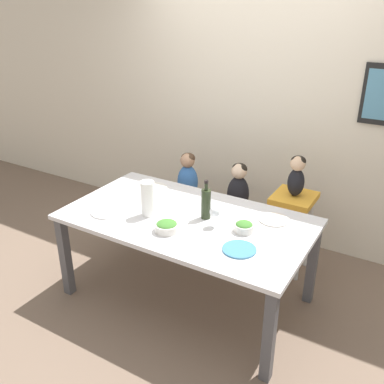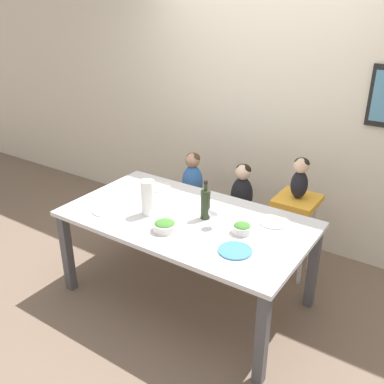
{
  "view_description": "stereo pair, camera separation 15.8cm",
  "coord_description": "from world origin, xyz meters",
  "px_view_note": "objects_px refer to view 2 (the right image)",
  "views": [
    {
      "loc": [
        1.51,
        -2.46,
        2.27
      ],
      "look_at": [
        0.0,
        0.08,
        0.92
      ],
      "focal_mm": 40.0,
      "sensor_mm": 36.0,
      "label": 1
    },
    {
      "loc": [
        1.64,
        -2.37,
        2.27
      ],
      "look_at": [
        0.0,
        0.08,
        0.92
      ],
      "focal_mm": 40.0,
      "sensor_mm": 36.0,
      "label": 2
    }
  ],
  "objects_px": {
    "salad_bowl_large": "(165,226)",
    "dinner_plate_front_left": "(107,210)",
    "salad_bowl_small": "(242,228)",
    "paper_towel_roll": "(148,198)",
    "wine_bottle": "(205,203)",
    "dinner_plate_back_right": "(274,222)",
    "chair_far_center": "(240,218)",
    "chair_far_left": "(192,204)",
    "person_baby_right": "(300,176)",
    "dinner_plate_front_right": "(235,251)",
    "chair_right_highchair": "(296,214)",
    "dinner_plate_back_left": "(157,187)",
    "wine_glass_near": "(213,213)",
    "person_child_left": "(193,176)",
    "person_child_center": "(242,189)"
  },
  "relations": [
    {
      "from": "paper_towel_roll",
      "to": "salad_bowl_small",
      "type": "xyz_separation_m",
      "value": [
        0.74,
        0.14,
        -0.1
      ]
    },
    {
      "from": "person_child_left",
      "to": "dinner_plate_back_left",
      "type": "bearing_deg",
      "value": -94.49
    },
    {
      "from": "wine_glass_near",
      "to": "salad_bowl_large",
      "type": "bearing_deg",
      "value": -138.04
    },
    {
      "from": "person_child_left",
      "to": "dinner_plate_front_left",
      "type": "height_order",
      "value": "person_child_left"
    },
    {
      "from": "person_child_left",
      "to": "salad_bowl_small",
      "type": "distance_m",
      "value": 1.24
    },
    {
      "from": "wine_bottle",
      "to": "paper_towel_roll",
      "type": "xyz_separation_m",
      "value": [
        -0.4,
        -0.18,
        0.01
      ]
    },
    {
      "from": "person_child_left",
      "to": "paper_towel_roll",
      "type": "xyz_separation_m",
      "value": [
        0.21,
        -0.93,
        0.2
      ]
    },
    {
      "from": "wine_glass_near",
      "to": "salad_bowl_small",
      "type": "distance_m",
      "value": 0.23
    },
    {
      "from": "salad_bowl_small",
      "to": "dinner_plate_front_left",
      "type": "height_order",
      "value": "salad_bowl_small"
    },
    {
      "from": "chair_right_highchair",
      "to": "wine_glass_near",
      "type": "height_order",
      "value": "wine_glass_near"
    },
    {
      "from": "chair_far_center",
      "to": "person_baby_right",
      "type": "relative_size",
      "value": 1.28
    },
    {
      "from": "wine_bottle",
      "to": "dinner_plate_back_right",
      "type": "distance_m",
      "value": 0.53
    },
    {
      "from": "chair_far_left",
      "to": "chair_right_highchair",
      "type": "relative_size",
      "value": 0.62
    },
    {
      "from": "chair_right_highchair",
      "to": "dinner_plate_front_right",
      "type": "xyz_separation_m",
      "value": [
        -0.03,
        -1.03,
        0.17
      ]
    },
    {
      "from": "chair_far_center",
      "to": "dinner_plate_back_left",
      "type": "relative_size",
      "value": 1.98
    },
    {
      "from": "chair_right_highchair",
      "to": "person_child_center",
      "type": "xyz_separation_m",
      "value": [
        -0.52,
        0.0,
        0.1
      ]
    },
    {
      "from": "wine_bottle",
      "to": "salad_bowl_large",
      "type": "distance_m",
      "value": 0.36
    },
    {
      "from": "chair_far_center",
      "to": "salad_bowl_large",
      "type": "relative_size",
      "value": 2.6
    },
    {
      "from": "chair_far_left",
      "to": "dinner_plate_back_left",
      "type": "relative_size",
      "value": 1.98
    },
    {
      "from": "chair_far_left",
      "to": "dinner_plate_front_left",
      "type": "distance_m",
      "value": 1.14
    },
    {
      "from": "person_child_center",
      "to": "paper_towel_roll",
      "type": "bearing_deg",
      "value": -109.23
    },
    {
      "from": "wine_glass_near",
      "to": "dinner_plate_back_left",
      "type": "xyz_separation_m",
      "value": [
        -0.78,
        0.33,
        -0.11
      ]
    },
    {
      "from": "chair_right_highchair",
      "to": "dinner_plate_back_left",
      "type": "distance_m",
      "value": 1.22
    },
    {
      "from": "chair_far_left",
      "to": "salad_bowl_large",
      "type": "distance_m",
      "value": 1.23
    },
    {
      "from": "dinner_plate_front_left",
      "to": "dinner_plate_front_right",
      "type": "xyz_separation_m",
      "value": [
        1.12,
        0.04,
        0.0
      ]
    },
    {
      "from": "chair_far_center",
      "to": "dinner_plate_back_right",
      "type": "xyz_separation_m",
      "value": [
        0.54,
        -0.52,
        0.36
      ]
    },
    {
      "from": "wine_bottle",
      "to": "chair_far_left",
      "type": "bearing_deg",
      "value": 129.43
    },
    {
      "from": "dinner_plate_front_left",
      "to": "person_baby_right",
      "type": "bearing_deg",
      "value": 43.0
    },
    {
      "from": "person_baby_right",
      "to": "salad_bowl_large",
      "type": "relative_size",
      "value": 2.03
    },
    {
      "from": "person_child_left",
      "to": "dinner_plate_front_right",
      "type": "distance_m",
      "value": 1.46
    },
    {
      "from": "chair_far_left",
      "to": "dinner_plate_back_left",
      "type": "xyz_separation_m",
      "value": [
        -0.04,
        -0.5,
        0.36
      ]
    },
    {
      "from": "wine_glass_near",
      "to": "salad_bowl_small",
      "type": "xyz_separation_m",
      "value": [
        0.21,
        0.04,
        -0.08
      ]
    },
    {
      "from": "salad_bowl_large",
      "to": "dinner_plate_front_left",
      "type": "relative_size",
      "value": 0.76
    },
    {
      "from": "paper_towel_roll",
      "to": "salad_bowl_small",
      "type": "relative_size",
      "value": 1.94
    },
    {
      "from": "chair_far_left",
      "to": "paper_towel_roll",
      "type": "xyz_separation_m",
      "value": [
        0.21,
        -0.93,
        0.5
      ]
    },
    {
      "from": "salad_bowl_small",
      "to": "wine_bottle",
      "type": "bearing_deg",
      "value": 172.56
    },
    {
      "from": "salad_bowl_small",
      "to": "paper_towel_roll",
      "type": "bearing_deg",
      "value": -169.19
    },
    {
      "from": "chair_far_left",
      "to": "dinner_plate_front_right",
      "type": "relative_size",
      "value": 1.98
    },
    {
      "from": "person_child_left",
      "to": "dinner_plate_back_right",
      "type": "relative_size",
      "value": 2.05
    },
    {
      "from": "paper_towel_roll",
      "to": "dinner_plate_front_right",
      "type": "height_order",
      "value": "paper_towel_roll"
    },
    {
      "from": "wine_bottle",
      "to": "salad_bowl_small",
      "type": "relative_size",
      "value": 2.16
    },
    {
      "from": "wine_bottle",
      "to": "person_baby_right",
      "type": "bearing_deg",
      "value": 59.19
    },
    {
      "from": "salad_bowl_small",
      "to": "dinner_plate_front_right",
      "type": "height_order",
      "value": "salad_bowl_small"
    },
    {
      "from": "person_child_center",
      "to": "wine_glass_near",
      "type": "bearing_deg",
      "value": -76.72
    },
    {
      "from": "chair_far_left",
      "to": "dinner_plate_back_right",
      "type": "height_order",
      "value": "dinner_plate_back_right"
    },
    {
      "from": "person_child_center",
      "to": "wine_bottle",
      "type": "bearing_deg",
      "value": -84.26
    },
    {
      "from": "person_baby_right",
      "to": "salad_bowl_small",
      "type": "height_order",
      "value": "person_baby_right"
    },
    {
      "from": "chair_far_left",
      "to": "person_baby_right",
      "type": "bearing_deg",
      "value": 0.07
    },
    {
      "from": "chair_far_center",
      "to": "dinner_plate_front_left",
      "type": "relative_size",
      "value": 1.98
    },
    {
      "from": "chair_far_center",
      "to": "salad_bowl_large",
      "type": "height_order",
      "value": "salad_bowl_large"
    }
  ]
}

